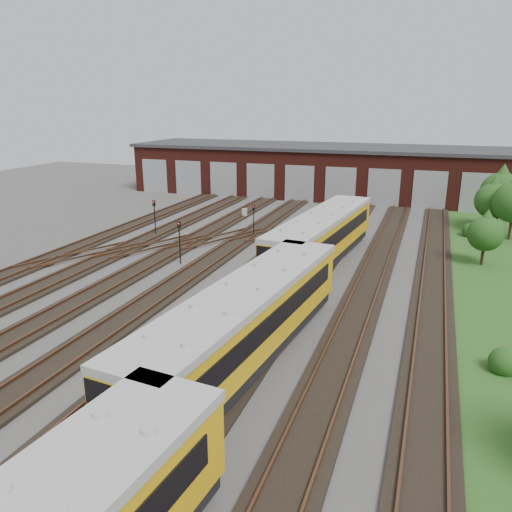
% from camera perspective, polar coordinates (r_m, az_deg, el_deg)
% --- Properties ---
extents(ground, '(120.00, 120.00, 0.00)m').
position_cam_1_polar(ground, '(30.32, -8.18, -5.48)').
color(ground, '#42413E').
rests_on(ground, ground).
extents(track_network, '(30.40, 70.00, 0.33)m').
position_cam_1_polar(track_network, '(30.83, -7.96, -4.87)').
color(track_network, black).
rests_on(track_network, ground).
extents(maintenance_shed, '(51.00, 12.50, 6.35)m').
position_cam_1_polar(maintenance_shed, '(66.52, 8.02, 9.69)').
color(maintenance_shed, '#4C1913').
rests_on(maintenance_shed, ground).
extents(metro_train, '(4.75, 48.88, 3.44)m').
position_cam_1_polar(metro_train, '(22.65, -1.20, -7.57)').
color(metro_train, black).
rests_on(metro_train, ground).
extents(signal_mast_0, '(0.25, 0.24, 3.20)m').
position_cam_1_polar(signal_mast_0, '(46.08, -11.52, 4.83)').
color(signal_mast_0, black).
rests_on(signal_mast_0, ground).
extents(signal_mast_1, '(0.26, 0.24, 3.24)m').
position_cam_1_polar(signal_mast_1, '(37.33, -8.75, 2.14)').
color(signal_mast_1, black).
rests_on(signal_mast_1, ground).
extents(signal_mast_2, '(0.33, 0.32, 3.23)m').
position_cam_1_polar(signal_mast_2, '(34.39, 2.06, 1.11)').
color(signal_mast_2, black).
rests_on(signal_mast_2, ground).
extents(signal_mast_3, '(0.22, 0.21, 2.92)m').
position_cam_1_polar(signal_mast_3, '(44.50, -0.27, 4.49)').
color(signal_mast_3, black).
rests_on(signal_mast_3, ground).
extents(relay_cabinet_1, '(0.69, 0.64, 0.93)m').
position_cam_1_polar(relay_cabinet_1, '(52.80, -1.33, 4.95)').
color(relay_cabinet_1, '#9EA0A3').
rests_on(relay_cabinet_1, ground).
extents(relay_cabinet_2, '(0.62, 0.54, 0.96)m').
position_cam_1_polar(relay_cabinet_2, '(43.88, 2.73, 2.44)').
color(relay_cabinet_2, '#9EA0A3').
rests_on(relay_cabinet_2, ground).
extents(relay_cabinet_3, '(0.68, 0.63, 0.92)m').
position_cam_1_polar(relay_cabinet_3, '(37.32, 8.51, -0.40)').
color(relay_cabinet_3, '#9EA0A3').
rests_on(relay_cabinet_3, ground).
extents(relay_cabinet_4, '(0.76, 0.70, 1.01)m').
position_cam_1_polar(relay_cabinet_4, '(33.57, 7.71, -2.28)').
color(relay_cabinet_4, '#9EA0A3').
rests_on(relay_cabinet_4, ground).
extents(tree_0, '(3.77, 3.77, 6.25)m').
position_cam_1_polar(tree_0, '(52.12, 26.26, 7.01)').
color(tree_0, black).
rests_on(tree_0, ground).
extents(tree_1, '(3.20, 3.20, 5.30)m').
position_cam_1_polar(tree_1, '(50.68, 25.49, 6.17)').
color(tree_1, black).
rests_on(tree_1, ground).
extents(tree_3, '(2.57, 2.57, 4.26)m').
position_cam_1_polar(tree_3, '(40.00, 24.80, 2.75)').
color(tree_3, black).
rests_on(tree_3, ground).
extents(bush_0, '(1.36, 1.36, 1.36)m').
position_cam_1_polar(bush_0, '(25.16, 26.55, -10.43)').
color(bush_0, '#184212').
rests_on(bush_0, ground).
extents(bush_1, '(1.51, 1.51, 1.51)m').
position_cam_1_polar(bush_1, '(48.84, 23.37, 2.89)').
color(bush_1, '#184212').
rests_on(bush_1, ground).
extents(bush_2, '(1.67, 1.67, 1.67)m').
position_cam_1_polar(bush_2, '(60.93, 25.39, 5.29)').
color(bush_2, '#184212').
rests_on(bush_2, ground).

